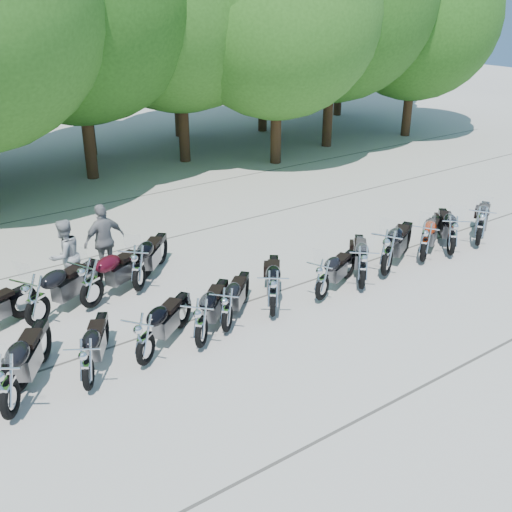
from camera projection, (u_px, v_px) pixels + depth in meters
ground at (296, 326)px, 12.84m from camera, size 90.00×90.00×0.00m
tree_6 at (277, 12)px, 22.51m from camera, size 8.00×8.00×9.82m
tree_8 at (417, 16)px, 27.28m from camera, size 7.53×7.53×9.25m
tree_12 at (76, 13)px, 23.74m from camera, size 7.88×7.88×9.67m
tree_13 at (173, 3)px, 26.93m from camera, size 8.31×8.31×10.20m
tree_14 at (263, 7)px, 28.08m from camera, size 8.02×8.02×9.84m
motorcycle_1 at (7, 385)px, 9.80m from camera, size 1.96×2.43×1.37m
motorcycle_2 at (87, 363)px, 10.55m from camera, size 1.62×2.10×1.17m
motorcycle_3 at (145, 338)px, 11.24m from camera, size 2.17×1.83×1.24m
motorcycle_4 at (201, 322)px, 11.79m from camera, size 2.04×1.97×1.23m
motorcycle_5 at (227, 309)px, 12.36m from camera, size 1.91×1.83×1.15m
motorcycle_6 at (273, 292)px, 12.93m from camera, size 1.87×2.15×1.24m
motorcycle_7 at (323, 279)px, 13.62m from camera, size 2.14×1.39×1.17m
motorcycle_8 at (363, 267)px, 14.11m from camera, size 1.97×2.12×1.25m
motorcycle_9 at (388, 252)px, 14.72m from camera, size 2.55×1.83×1.40m
motorcycle_10 at (425, 241)px, 15.51m from camera, size 2.26×1.73×1.26m
motorcycle_11 at (452, 235)px, 15.89m from camera, size 2.06×2.14×1.29m
motorcycle_12 at (481, 225)px, 16.48m from camera, size 2.36×1.83×1.32m
motorcycle_14 at (36, 299)px, 12.49m from camera, size 2.48×1.89×1.38m
motorcycle_15 at (91, 282)px, 13.23m from camera, size 2.53×1.72×1.38m
motorcycle_16 at (138, 267)px, 13.99m from camera, size 2.16×2.20×1.34m
rider_1 at (65, 256)px, 14.05m from camera, size 1.04×0.93×1.77m
rider_2 at (105, 240)px, 14.78m from camera, size 1.15×0.61×1.88m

